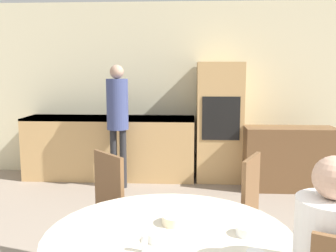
{
  "coord_description": "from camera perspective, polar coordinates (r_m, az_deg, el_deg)",
  "views": [
    {
      "loc": [
        0.23,
        -0.53,
        1.59
      ],
      "look_at": [
        0.04,
        2.95,
        1.07
      ],
      "focal_mm": 40.0,
      "sensor_mm": 36.0,
      "label": 1
    }
  ],
  "objects": [
    {
      "name": "bowl_near",
      "position": [
        2.11,
        12.04,
        -15.32
      ],
      "size": [
        0.13,
        0.13,
        0.05
      ],
      "color": "white",
      "rests_on": "dining_table"
    },
    {
      "name": "person_standing",
      "position": [
        5.03,
        -7.7,
        2.18
      ],
      "size": [
        0.29,
        0.29,
        1.66
      ],
      "color": "#262628",
      "rests_on": "ground_plane"
    },
    {
      "name": "bowl_centre",
      "position": [
        2.2,
        1.24,
        -14.09
      ],
      "size": [
        0.16,
        0.16,
        0.05
      ],
      "color": "beige",
      "rests_on": "dining_table"
    },
    {
      "name": "salt_shaker",
      "position": [
        1.89,
        -3.59,
        -17.42
      ],
      "size": [
        0.03,
        0.03,
        0.09
      ],
      "color": "white",
      "rests_on": "dining_table"
    },
    {
      "name": "oven_unit",
      "position": [
        5.47,
        7.8,
        0.65
      ],
      "size": [
        0.65,
        0.59,
        1.71
      ],
      "color": "tan",
      "rests_on": "ground_plane"
    },
    {
      "name": "sideboard",
      "position": [
        5.28,
        17.9,
        -4.72
      ],
      "size": [
        1.18,
        0.45,
        0.84
      ],
      "color": "brown",
      "rests_on": "ground_plane"
    },
    {
      "name": "kitchen_counter",
      "position": [
        5.63,
        -8.8,
        -3.11
      ],
      "size": [
        2.48,
        0.6,
        0.91
      ],
      "color": "tan",
      "rests_on": "ground_plane"
    },
    {
      "name": "chair_far_right",
      "position": [
        2.91,
        10.7,
        -12.88
      ],
      "size": [
        0.53,
        0.53,
        0.98
      ],
      "rotation": [
        0.0,
        0.0,
        4.28
      ],
      "color": "brown",
      "rests_on": "ground_plane"
    },
    {
      "name": "bowl_far",
      "position": [
        2.0,
        -1.3,
        -16.58
      ],
      "size": [
        0.12,
        0.12,
        0.05
      ],
      "color": "white",
      "rests_on": "dining_table"
    },
    {
      "name": "chair_far_left",
      "position": [
        2.91,
        -10.42,
        -12.87
      ],
      "size": [
        0.57,
        0.57,
        0.98
      ],
      "rotation": [
        0.0,
        0.0,
        5.46
      ],
      "color": "brown",
      "rests_on": "ground_plane"
    },
    {
      "name": "wall_back",
      "position": [
        5.75,
        0.85,
        5.58
      ],
      "size": [
        6.04,
        0.05,
        2.6
      ],
      "color": "beige",
      "rests_on": "ground_plane"
    }
  ]
}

